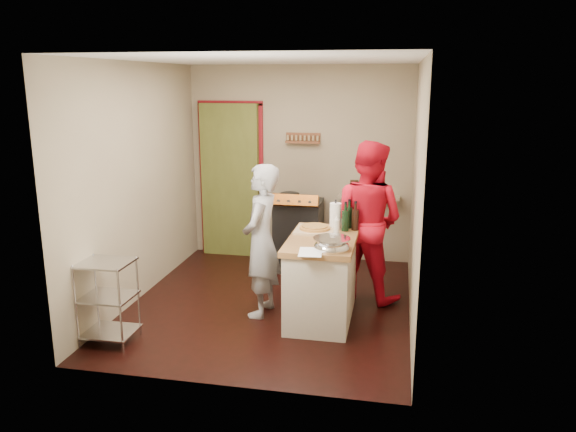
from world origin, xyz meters
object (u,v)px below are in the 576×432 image
object	(u,v)px
stove	(298,231)
wire_shelving	(107,298)
island	(322,276)
person_red	(367,221)
person_stripe	(261,241)

from	to	relation	value
stove	wire_shelving	world-z (taller)	stove
stove	island	world-z (taller)	island
island	person_red	bearing A→B (deg)	59.70
stove	wire_shelving	size ratio (longest dim) A/B	1.26
stove	person_red	size ratio (longest dim) A/B	0.57
person_red	island	bearing A→B (deg)	84.37
stove	wire_shelving	xyz separation A→B (m)	(-1.33, -2.62, -0.01)
stove	island	size ratio (longest dim) A/B	0.81
stove	wire_shelving	bearing A→B (deg)	-116.85
wire_shelving	person_red	world-z (taller)	person_red
wire_shelving	person_stripe	distance (m)	1.59
island	person_red	distance (m)	0.90
stove	person_stripe	xyz separation A→B (m)	(-0.08, -1.70, 0.35)
island	person_stripe	xyz separation A→B (m)	(-0.63, -0.02, 0.34)
island	person_red	world-z (taller)	person_red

